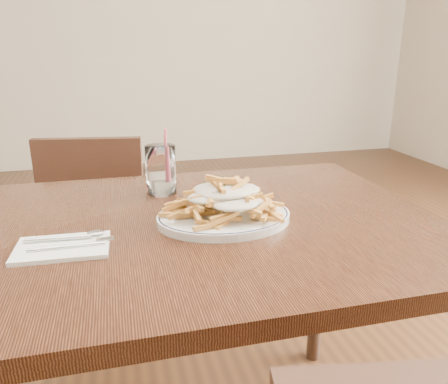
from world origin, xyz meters
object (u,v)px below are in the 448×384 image
object	(u,v)px
fries_plate	(224,217)
loaded_fries	(224,197)
table	(177,254)
water_glass	(161,172)
chair_far	(100,222)

from	to	relation	value
fries_plate	loaded_fries	xyz separation A→B (m)	(0.00, 0.00, 0.05)
table	water_glass	bearing A→B (deg)	91.64
water_glass	fries_plate	bearing A→B (deg)	-64.95
water_glass	chair_far	bearing A→B (deg)	109.64
chair_far	water_glass	size ratio (longest dim) A/B	4.66
fries_plate	table	bearing A→B (deg)	169.04
table	loaded_fries	bearing A→B (deg)	-10.96
fries_plate	loaded_fries	distance (m)	0.05
chair_far	loaded_fries	distance (m)	0.92
table	fries_plate	size ratio (longest dim) A/B	3.80
fries_plate	water_glass	size ratio (longest dim) A/B	1.79
fries_plate	water_glass	xyz separation A→B (m)	(-0.11, 0.24, 0.05)
chair_far	water_glass	xyz separation A→B (m)	(0.20, -0.55, 0.34)
loaded_fries	water_glass	world-z (taller)	water_glass
table	chair_far	xyz separation A→B (m)	(-0.20, 0.77, -0.21)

